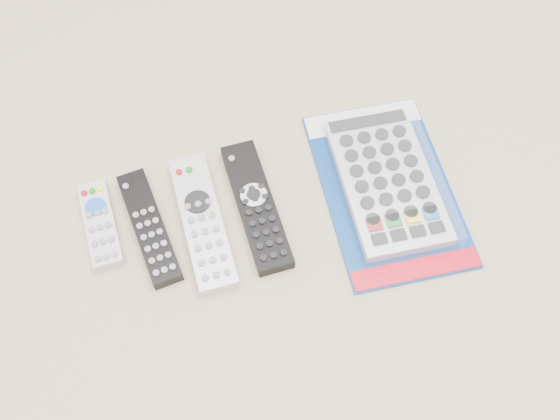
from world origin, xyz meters
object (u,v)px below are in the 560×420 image
object	(u,v)px
remote_small_grey	(100,225)
remote_silver_dvd	(203,222)
remote_slim_black	(149,227)
remote_large_black	(256,206)
jumbo_remote_packaged	(387,180)

from	to	relation	value
remote_small_grey	remote_silver_dvd	world-z (taller)	remote_silver_dvd
remote_small_grey	remote_silver_dvd	distance (m)	0.14
remote_slim_black	remote_large_black	xyz separation A→B (m)	(0.14, -0.01, 0.00)
remote_slim_black	jumbo_remote_packaged	size ratio (longest dim) A/B	0.59
remote_small_grey	jumbo_remote_packaged	size ratio (longest dim) A/B	0.43
remote_silver_dvd	remote_large_black	distance (m)	0.08
remote_slim_black	jumbo_remote_packaged	bearing A→B (deg)	-10.61
remote_small_grey	remote_silver_dvd	bearing A→B (deg)	-17.03
remote_slim_black	jumbo_remote_packaged	world-z (taller)	jumbo_remote_packaged
remote_small_grey	remote_large_black	bearing A→B (deg)	-10.62
remote_small_grey	remote_large_black	world-z (taller)	remote_large_black
remote_silver_dvd	remote_large_black	bearing A→B (deg)	3.38
remote_slim_black	remote_large_black	world-z (taller)	remote_large_black
remote_small_grey	remote_slim_black	size ratio (longest dim) A/B	0.73
remote_slim_black	remote_silver_dvd	size ratio (longest dim) A/B	0.86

